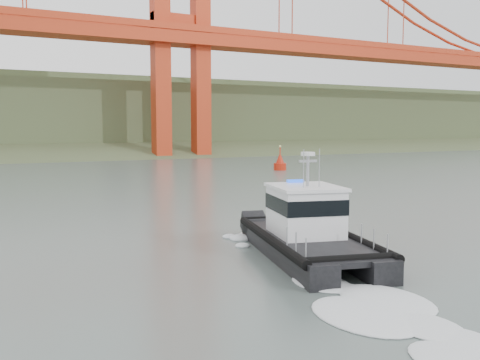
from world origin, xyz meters
name	(u,v)px	position (x,y,z in m)	size (l,w,h in m)	color
ground	(331,249)	(0.00, 0.00, 0.00)	(400.00, 400.00, 0.00)	#53635E
headlands	(27,122)	(0.00, 125.50, 7.05)	(500.00, 105.36, 27.12)	#3F4E2D
patrol_boat	(307,229)	(-1.88, -0.68, 1.20)	(5.93, 10.46, 4.80)	black
nav_buoy	(280,163)	(22.52, 40.70, 0.93)	(1.69, 1.69, 3.52)	#B8200C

